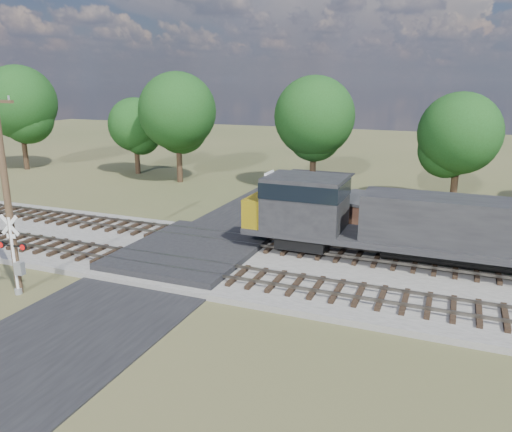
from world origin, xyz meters
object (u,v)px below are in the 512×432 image
at_px(crossing_signal_near, 16,262).
at_px(crossing_signal_far, 286,209).
at_px(utility_pole, 6,189).
at_px(equipment_shed, 364,218).

xyz_separation_m(crossing_signal_near, crossing_signal_far, (8.38, 14.17, -0.01)).
height_order(crossing_signal_near, crossing_signal_far, crossing_signal_near).
xyz_separation_m(crossing_signal_near, utility_pole, (-0.14, 0.12, 3.43)).
distance_m(crossing_signal_near, crossing_signal_far, 16.46).
distance_m(utility_pole, equipment_shed, 20.31).
bearing_deg(utility_pole, equipment_shed, 51.97).
distance_m(crossing_signal_near, equipment_shed, 19.97).
bearing_deg(utility_pole, crossing_signal_near, -35.45).
relative_size(crossing_signal_near, utility_pole, 0.41).
distance_m(crossing_signal_far, equipment_shed, 5.08).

